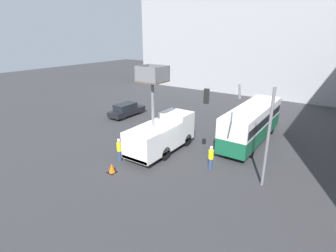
{
  "coord_description": "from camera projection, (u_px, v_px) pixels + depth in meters",
  "views": [
    {
      "loc": [
        11.6,
        -15.53,
        9.28
      ],
      "look_at": [
        -0.1,
        1.44,
        1.98
      ],
      "focal_mm": 28.0,
      "sensor_mm": 36.0,
      "label": 1
    }
  ],
  "objects": [
    {
      "name": "ground_plane",
      "position": [
        159.0,
        154.0,
        21.36
      ],
      "size": [
        120.0,
        120.0,
        0.0
      ],
      "primitive_type": "plane",
      "color": "#333335"
    },
    {
      "name": "building_backdrop_far",
      "position": [
        271.0,
        29.0,
        41.11
      ],
      "size": [
        44.0,
        10.0,
        19.84
      ],
      "color": "#9E9EA3",
      "rests_on": "ground_plane"
    },
    {
      "name": "utility_truck",
      "position": [
        162.0,
        133.0,
        21.29
      ],
      "size": [
        2.46,
        6.67,
        7.12
      ],
      "color": "white",
      "rests_on": "ground_plane"
    },
    {
      "name": "city_bus",
      "position": [
        252.0,
        121.0,
        23.21
      ],
      "size": [
        2.44,
        10.02,
        3.29
      ],
      "rotation": [
        0.0,
        0.0,
        1.58
      ],
      "color": "#145638",
      "rests_on": "ground_plane"
    },
    {
      "name": "traffic_light_pole",
      "position": [
        246.0,
        119.0,
        15.87
      ],
      "size": [
        3.91,
        3.66,
        6.41
      ],
      "color": "slate",
      "rests_on": "ground_plane"
    },
    {
      "name": "road_worker_near_truck",
      "position": [
        119.0,
        150.0,
        19.94
      ],
      "size": [
        0.38,
        0.38,
        1.83
      ],
      "rotation": [
        0.0,
        0.0,
        2.71
      ],
      "color": "navy",
      "rests_on": "ground_plane"
    },
    {
      "name": "road_worker_directing",
      "position": [
        211.0,
        158.0,
        18.72
      ],
      "size": [
        0.38,
        0.38,
        1.8
      ],
      "rotation": [
        0.0,
        0.0,
        0.05
      ],
      "color": "navy",
      "rests_on": "ground_plane"
    },
    {
      "name": "traffic_cone_near_truck",
      "position": [
        112.0,
        168.0,
        18.41
      ],
      "size": [
        0.61,
        0.61,
        0.69
      ],
      "color": "black",
      "rests_on": "ground_plane"
    },
    {
      "name": "parked_car_curbside",
      "position": [
        126.0,
        110.0,
        30.91
      ],
      "size": [
        1.75,
        4.73,
        1.55
      ],
      "color": "black",
      "rests_on": "ground_plane"
    }
  ]
}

